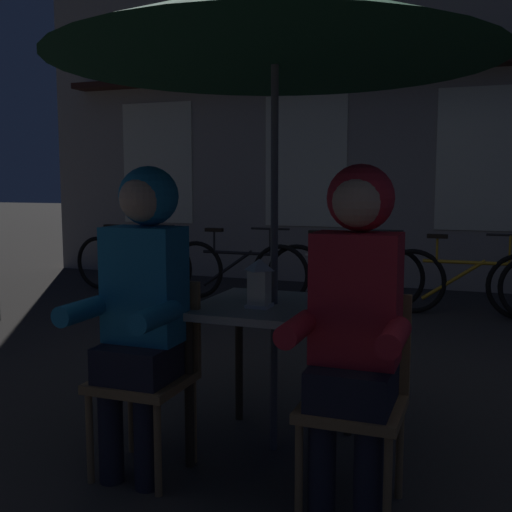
{
  "coord_description": "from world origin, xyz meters",
  "views": [
    {
      "loc": [
        0.95,
        -2.8,
        1.33
      ],
      "look_at": [
        0.0,
        -0.25,
        1.0
      ],
      "focal_mm": 43.39,
      "sensor_mm": 36.0,
      "label": 1
    }
  ],
  "objects": [
    {
      "name": "patio_umbrella",
      "position": [
        0.0,
        0.0,
        2.06
      ],
      "size": [
        2.1,
        2.1,
        2.31
      ],
      "color": "#4C4C51",
      "rests_on": "ground_plane"
    },
    {
      "name": "cafe_table",
      "position": [
        0.0,
        0.0,
        0.64
      ],
      "size": [
        0.72,
        0.72,
        0.74
      ],
      "color": "#B2AD9E",
      "rests_on": "ground_plane"
    },
    {
      "name": "lantern",
      "position": [
        -0.04,
        -0.11,
        0.86
      ],
      "size": [
        0.11,
        0.11,
        0.23
      ],
      "color": "white",
      "rests_on": "cafe_table"
    },
    {
      "name": "person_left_hooded",
      "position": [
        -0.48,
        -0.43,
        0.85
      ],
      "size": [
        0.45,
        0.56,
        1.4
      ],
      "color": "black",
      "rests_on": "ground_plane"
    },
    {
      "name": "bicycle_third",
      "position": [
        -0.45,
        3.65,
        0.35
      ],
      "size": [
        1.68,
        0.21,
        0.84
      ],
      "color": "black",
      "rests_on": "ground_plane"
    },
    {
      "name": "chair_right",
      "position": [
        0.48,
        -0.37,
        0.49
      ],
      "size": [
        0.4,
        0.4,
        0.87
      ],
      "color": "olive",
      "rests_on": "ground_plane"
    },
    {
      "name": "bicycle_fourth",
      "position": [
        0.79,
        3.57,
        0.35
      ],
      "size": [
        1.68,
        0.08,
        0.84
      ],
      "color": "black",
      "rests_on": "ground_plane"
    },
    {
      "name": "chair_left",
      "position": [
        -0.48,
        -0.37,
        0.49
      ],
      "size": [
        0.4,
        0.4,
        0.87
      ],
      "color": "olive",
      "rests_on": "ground_plane"
    },
    {
      "name": "bicycle_nearest",
      "position": [
        -3.05,
        3.63,
        0.35
      ],
      "size": [
        1.68,
        0.19,
        0.84
      ],
      "color": "black",
      "rests_on": "ground_plane"
    },
    {
      "name": "bicycle_second",
      "position": [
        -1.63,
        3.54,
        0.35
      ],
      "size": [
        1.68,
        0.09,
        0.84
      ],
      "color": "black",
      "rests_on": "ground_plane"
    },
    {
      "name": "shopfront_building",
      "position": [
        -0.19,
        5.4,
        3.09
      ],
      "size": [
        10.0,
        0.93,
        6.2
      ],
      "color": "#9E9389",
      "rests_on": "ground_plane"
    },
    {
      "name": "person_right_hooded",
      "position": [
        0.48,
        -0.43,
        0.85
      ],
      "size": [
        0.45,
        0.56,
        1.4
      ],
      "color": "black",
      "rests_on": "ground_plane"
    },
    {
      "name": "ground_plane",
      "position": [
        0.0,
        0.0,
        0.0
      ],
      "size": [
        60.0,
        60.0,
        0.0
      ],
      "primitive_type": "plane",
      "color": "#2D2B28"
    }
  ]
}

